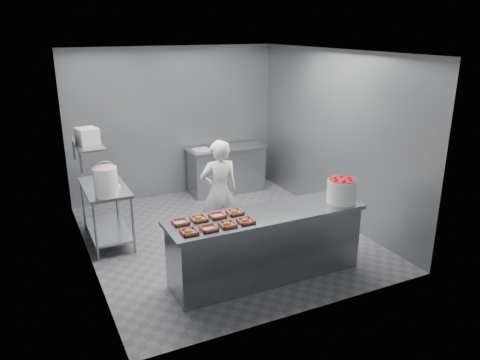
% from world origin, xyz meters
% --- Properties ---
extents(floor, '(4.50, 4.50, 0.00)m').
position_xyz_m(floor, '(0.00, 0.00, 0.00)').
color(floor, '#4C4C51').
rests_on(floor, ground).
extents(ceiling, '(4.50, 4.50, 0.00)m').
position_xyz_m(ceiling, '(0.00, 0.00, 2.80)').
color(ceiling, white).
rests_on(ceiling, wall_back).
extents(wall_back, '(4.00, 0.04, 2.80)m').
position_xyz_m(wall_back, '(0.00, 2.25, 1.40)').
color(wall_back, slate).
rests_on(wall_back, ground).
extents(wall_left, '(0.04, 4.50, 2.80)m').
position_xyz_m(wall_left, '(-2.00, 0.00, 1.40)').
color(wall_left, slate).
rests_on(wall_left, ground).
extents(wall_right, '(0.04, 4.50, 2.80)m').
position_xyz_m(wall_right, '(2.00, 0.00, 1.40)').
color(wall_right, slate).
rests_on(wall_right, ground).
extents(service_counter, '(2.60, 0.70, 0.90)m').
position_xyz_m(service_counter, '(0.00, -1.35, 0.45)').
color(service_counter, slate).
rests_on(service_counter, ground).
extents(prep_table, '(0.60, 1.20, 0.90)m').
position_xyz_m(prep_table, '(-1.65, 0.60, 0.59)').
color(prep_table, slate).
rests_on(prep_table, ground).
extents(back_counter, '(1.50, 0.60, 0.90)m').
position_xyz_m(back_counter, '(0.90, 1.90, 0.45)').
color(back_counter, slate).
rests_on(back_counter, ground).
extents(wall_shelf, '(0.35, 0.90, 0.03)m').
position_xyz_m(wall_shelf, '(-1.82, 0.60, 1.55)').
color(wall_shelf, slate).
rests_on(wall_shelf, wall_left).
extents(tray_0, '(0.19, 0.18, 0.06)m').
position_xyz_m(tray_0, '(-1.09, -1.50, 0.92)').
color(tray_0, tan).
rests_on(tray_0, service_counter).
extents(tray_1, '(0.19, 0.18, 0.04)m').
position_xyz_m(tray_1, '(-0.85, -1.50, 0.92)').
color(tray_1, tan).
rests_on(tray_1, service_counter).
extents(tray_2, '(0.19, 0.18, 0.06)m').
position_xyz_m(tray_2, '(-0.61, -1.50, 0.92)').
color(tray_2, tan).
rests_on(tray_2, service_counter).
extents(tray_3, '(0.19, 0.18, 0.06)m').
position_xyz_m(tray_3, '(-0.37, -1.50, 0.92)').
color(tray_3, tan).
rests_on(tray_3, service_counter).
extents(tray_4, '(0.19, 0.18, 0.04)m').
position_xyz_m(tray_4, '(-1.09, -1.20, 0.92)').
color(tray_4, tan).
rests_on(tray_4, service_counter).
extents(tray_5, '(0.19, 0.18, 0.06)m').
position_xyz_m(tray_5, '(-0.85, -1.20, 0.92)').
color(tray_5, tan).
rests_on(tray_5, service_counter).
extents(tray_6, '(0.19, 0.18, 0.04)m').
position_xyz_m(tray_6, '(-0.61, -1.20, 0.92)').
color(tray_6, tan).
rests_on(tray_6, service_counter).
extents(tray_7, '(0.19, 0.18, 0.06)m').
position_xyz_m(tray_7, '(-0.37, -1.20, 0.92)').
color(tray_7, tan).
rests_on(tray_7, service_counter).
extents(worker, '(0.61, 0.43, 1.58)m').
position_xyz_m(worker, '(-0.11, -0.08, 0.79)').
color(worker, silver).
rests_on(worker, ground).
extents(strawberry_tub, '(0.39, 0.39, 0.32)m').
position_xyz_m(strawberry_tub, '(1.08, -1.44, 1.07)').
color(strawberry_tub, silver).
rests_on(strawberry_tub, service_counter).
extents(glaze_bucket, '(0.34, 0.32, 0.50)m').
position_xyz_m(glaze_bucket, '(-1.69, 0.16, 1.12)').
color(glaze_bucket, silver).
rests_on(glaze_bucket, prep_table).
extents(bucket_lid, '(0.39, 0.39, 0.03)m').
position_xyz_m(bucket_lid, '(-1.61, 0.47, 0.91)').
color(bucket_lid, silver).
rests_on(bucket_lid, prep_table).
extents(rag, '(0.16, 0.15, 0.02)m').
position_xyz_m(rag, '(-1.51, 0.84, 0.91)').
color(rag, '#CCB28C').
rests_on(rag, prep_table).
extents(appliance, '(0.32, 0.35, 0.22)m').
position_xyz_m(appliance, '(-1.82, 0.55, 1.68)').
color(appliance, gray).
rests_on(appliance, wall_shelf).
extents(paper_stack, '(0.31, 0.23, 0.04)m').
position_xyz_m(paper_stack, '(0.38, 1.90, 0.92)').
color(paper_stack, silver).
rests_on(paper_stack, back_counter).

